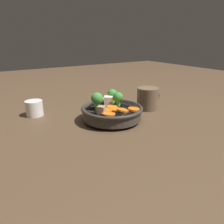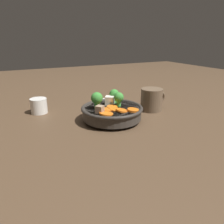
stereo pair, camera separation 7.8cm
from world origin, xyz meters
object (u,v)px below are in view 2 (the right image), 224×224
(stirfry_bowl, at_px, (112,111))
(tea_cup, at_px, (39,106))
(side_saucer, at_px, (111,102))
(chopsticks_pair, at_px, (111,100))
(dark_mug, at_px, (152,99))

(stirfry_bowl, height_order, tea_cup, stirfry_bowl)
(stirfry_bowl, xyz_separation_m, side_saucer, (0.09, 0.18, -0.03))
(side_saucer, distance_m, chopsticks_pair, 0.01)
(tea_cup, distance_m, chopsticks_pair, 0.31)
(side_saucer, bearing_deg, stirfry_bowl, -114.96)
(tea_cup, bearing_deg, chopsticks_pair, -3.33)
(tea_cup, distance_m, dark_mug, 0.45)
(side_saucer, relative_size, tea_cup, 1.94)
(side_saucer, xyz_separation_m, chopsticks_pair, (0.00, 0.00, 0.01))
(dark_mug, height_order, chopsticks_pair, dark_mug)
(stirfry_bowl, height_order, side_saucer, stirfry_bowl)
(tea_cup, relative_size, chopsticks_pair, 0.37)
(dark_mug, bearing_deg, stirfry_bowl, -170.57)
(side_saucer, height_order, tea_cup, tea_cup)
(dark_mug, distance_m, chopsticks_pair, 0.19)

